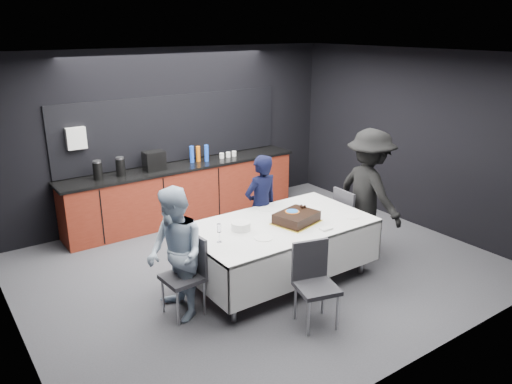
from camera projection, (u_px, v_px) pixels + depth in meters
ground at (260, 267)px, 6.80m from camera, size 6.00×6.00×0.00m
room_shell at (261, 133)px, 6.20m from camera, size 6.04×5.04×2.82m
kitchenette at (183, 188)px, 8.33m from camera, size 4.10×0.64×2.05m
party_table at (279, 233)px, 6.28m from camera, size 2.32×1.32×0.78m
cake_assembly at (296, 218)px, 6.22m from camera, size 0.63×0.56×0.17m
plate_stack at (241, 226)px, 6.01m from camera, size 0.24×0.24×0.10m
loose_plate_near at (264, 238)px, 5.79m from camera, size 0.22×0.22×0.01m
loose_plate_right_a at (316, 209)px, 6.70m from camera, size 0.18×0.18×0.01m
loose_plate_right_b at (352, 217)px, 6.43m from camera, size 0.20×0.20×0.01m
loose_plate_far at (266, 209)px, 6.69m from camera, size 0.21×0.21×0.01m
fork_pile at (326, 229)px, 6.03m from camera, size 0.16×0.10×0.02m
champagne_flute at (219, 229)px, 5.64m from camera, size 0.06×0.06×0.22m
chair_left at (188, 269)px, 5.59m from camera, size 0.44×0.44×0.92m
chair_right at (349, 215)px, 7.16m from camera, size 0.44×0.44×0.92m
chair_near at (314, 277)px, 5.40m from camera, size 0.52×0.52×0.92m
person_center at (261, 207)px, 6.89m from camera, size 0.56×0.39×1.48m
person_left at (175, 254)px, 5.44m from camera, size 0.60×0.76×1.51m
person_right at (369, 193)px, 6.98m from camera, size 0.76×1.21×1.80m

